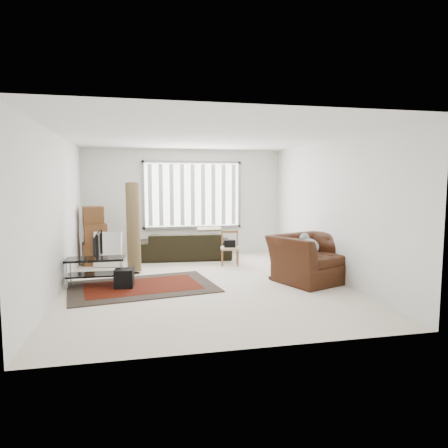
% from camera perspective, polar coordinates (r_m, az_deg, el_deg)
% --- Properties ---
extents(room, '(6.00, 6.02, 2.71)m').
position_cam_1_polar(room, '(7.77, -3.33, 5.15)').
color(room, beige).
rests_on(room, ground).
extents(persian_rug, '(2.75, 2.06, 0.02)m').
position_cam_1_polar(persian_rug, '(7.37, -11.57, -8.76)').
color(persian_rug, black).
rests_on(persian_rug, ground).
extents(tv_stand, '(1.02, 0.46, 0.51)m').
position_cam_1_polar(tv_stand, '(7.64, -17.94, -5.67)').
color(tv_stand, black).
rests_on(tv_stand, ground).
extents(tv, '(0.11, 0.82, 0.47)m').
position_cam_1_polar(tv, '(7.57, -18.03, -2.87)').
color(tv, black).
rests_on(tv, tv_stand).
extents(subwoofer, '(0.35, 0.35, 0.32)m').
position_cam_1_polar(subwoofer, '(7.34, -14.06, -7.50)').
color(subwoofer, black).
rests_on(subwoofer, persian_rug).
extents(moving_boxes, '(0.61, 0.58, 1.32)m').
position_cam_1_polar(moving_boxes, '(9.57, -17.99, -1.85)').
color(moving_boxes, brown).
rests_on(moving_boxes, ground).
extents(white_flatpack, '(0.64, 0.33, 0.79)m').
position_cam_1_polar(white_flatpack, '(9.19, -16.27, -3.51)').
color(white_flatpack, silver).
rests_on(white_flatpack, ground).
extents(rolled_rug, '(0.31, 0.69, 1.88)m').
position_cam_1_polar(rolled_rug, '(8.54, -12.83, -0.44)').
color(rolled_rug, brown).
rests_on(rolled_rug, ground).
extents(sofa, '(2.29, 1.11, 0.86)m').
position_cam_1_polar(sofa, '(9.79, -5.64, -2.52)').
color(sofa, black).
rests_on(sofa, ground).
extents(side_chair, '(0.48, 0.48, 0.77)m').
position_cam_1_polar(side_chair, '(9.06, 0.83, -3.17)').
color(side_chair, '#9F8468').
rests_on(side_chair, ground).
extents(armchair, '(1.69, 1.59, 1.00)m').
position_cam_1_polar(armchair, '(7.75, 12.37, -4.30)').
color(armchair, '#36180B').
rests_on(armchair, ground).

